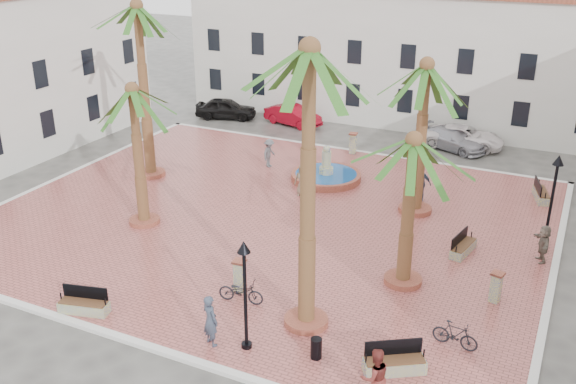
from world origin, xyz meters
name	(u,v)px	position (x,y,z in m)	size (l,w,h in m)	color
ground	(270,219)	(0.00, 0.00, 0.00)	(120.00, 120.00, 0.00)	#56544F
plaza	(270,217)	(0.00, 0.00, 0.07)	(26.00, 22.00, 0.15)	#AE554F
kerb_n	(349,151)	(0.00, 11.00, 0.08)	(26.30, 0.30, 0.16)	silver
kerb_s	(124,339)	(0.00, -11.00, 0.08)	(26.30, 0.30, 0.16)	silver
kerb_e	(553,276)	(13.00, 0.00, 0.08)	(0.30, 22.30, 0.16)	silver
kerb_w	(67,175)	(-13.00, 0.00, 0.08)	(0.30, 22.30, 0.16)	silver
building_north	(396,52)	(0.00, 19.99, 4.77)	(30.40, 7.40, 9.50)	silver
fountain	(326,175)	(0.64, 5.63, 0.42)	(3.87, 3.87, 2.00)	#A44E3A
palm_nw	(138,24)	(-8.53, 1.97, 8.52)	(5.13, 5.13, 9.66)	#A44E3A
palm_sw	(133,106)	(-5.03, -3.25, 5.87)	(4.68, 4.68, 6.81)	#A44E3A
palm_s	(309,80)	(5.33, -7.52, 8.95)	(5.12, 5.12, 10.11)	#A44E3A
palm_e	(412,160)	(7.63, -3.26, 5.33)	(4.88, 4.88, 6.28)	#A44E3A
palm_ne	(425,83)	(6.24, 3.61, 6.58)	(5.28, 5.28, 7.66)	#A44E3A
bench_s	(84,305)	(-2.30, -10.38, 0.43)	(1.94, 1.00, 0.98)	gray
bench_se	(394,364)	(8.94, -8.74, 0.45)	(2.00, 1.58, 1.05)	gray
bench_e	(463,248)	(9.27, 0.23, 0.41)	(0.87, 1.84, 0.94)	gray
bench_ne	(541,194)	(11.70, 7.89, 0.43)	(1.06, 1.98, 1.00)	gray
lamppost_s	(245,277)	(4.09, -9.65, 2.87)	(0.44, 0.44, 4.01)	black
lamppost_e	(554,187)	(12.40, 2.20, 3.10)	(0.47, 0.47, 4.35)	black
bollard_se	(240,275)	(2.10, -6.60, 0.84)	(0.52, 0.52, 1.32)	gray
bollard_n	(353,143)	(0.45, 10.40, 0.83)	(0.51, 0.51, 1.32)	gray
bollard_e	(496,287)	(11.15, -3.12, 0.79)	(0.53, 0.53, 1.23)	gray
litter_bin	(316,348)	(6.42, -9.16, 0.52)	(0.38, 0.38, 0.73)	black
cyclist_a	(210,320)	(2.92, -10.01, 1.09)	(0.69, 0.45, 1.88)	#374052
bicycle_a	(241,291)	(2.55, -7.31, 0.61)	(0.62, 1.77, 0.93)	black
cyclist_b	(375,377)	(8.82, -10.40, 1.09)	(0.92, 0.71, 1.89)	maroon
bicycle_b	(455,335)	(10.39, -6.60, 0.62)	(0.44, 1.57, 0.95)	black
pedestrian_fountain_a	(302,180)	(0.36, 3.06, 1.01)	(0.84, 0.54, 1.71)	#7D6B53
pedestrian_fountain_b	(420,183)	(6.06, 5.07, 1.08)	(1.09, 0.45, 1.86)	#34435A
pedestrian_north	(269,153)	(-3.14, 6.09, 0.99)	(1.08, 0.62, 1.68)	#505155
pedestrian_east	(543,244)	(12.40, 0.95, 0.98)	(1.53, 0.49, 1.65)	#6B5E51
car_black	(226,108)	(-10.84, 14.13, 0.75)	(1.78, 4.42, 1.51)	black
car_red	(293,115)	(-5.69, 14.73, 0.71)	(1.50, 4.31, 1.42)	maroon
car_silver	(452,139)	(5.68, 14.31, 0.66)	(1.86, 4.58, 1.33)	#A6A5AE
car_white	(463,137)	(6.25, 14.97, 0.71)	(2.34, 5.08, 1.41)	white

